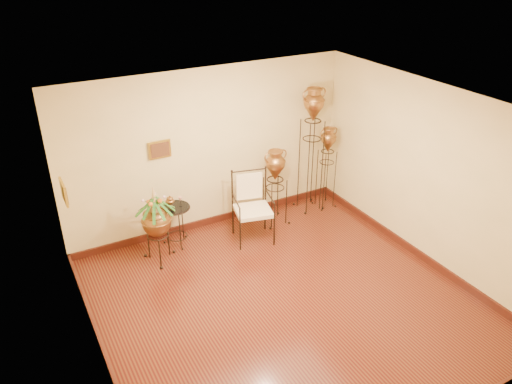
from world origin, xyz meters
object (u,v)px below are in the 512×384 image
amphora_tall (311,149)px  amphora_mid (326,167)px  side_table (176,224)px  planter_urn (156,219)px  armchair (253,208)px

amphora_tall → amphora_mid: 0.50m
amphora_tall → side_table: bearing=180.0°
planter_urn → amphora_mid: bearing=3.9°
armchair → side_table: (-1.18, 0.49, -0.23)m
amphora_mid → side_table: amphora_mid is taller
amphora_mid → planter_urn: (-3.35, -0.23, -0.06)m
armchair → side_table: 1.30m
amphora_tall → side_table: amphora_tall is taller
amphora_mid → side_table: size_ratio=1.79×
amphora_mid → side_table: (-2.94, 0.08, -0.43)m
planter_urn → side_table: bearing=36.9°
amphora_mid → armchair: 1.81m
amphora_tall → amphora_mid: bearing=-15.0°
planter_urn → side_table: (0.41, 0.31, -0.37)m
amphora_tall → amphora_mid: size_ratio=1.47×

